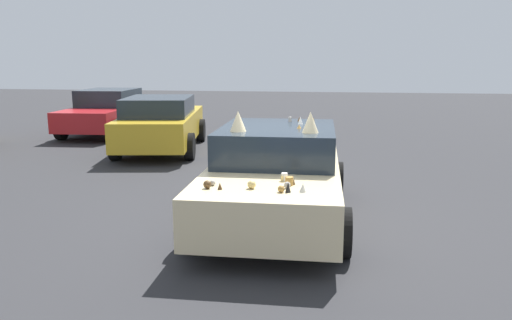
% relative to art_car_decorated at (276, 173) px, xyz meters
% --- Properties ---
extents(ground_plane, '(60.00, 60.00, 0.00)m').
position_rel_art_car_decorated_xyz_m(ground_plane, '(-0.05, -0.00, -0.70)').
color(ground_plane, '#2D2D30').
extents(art_car_decorated, '(4.46, 2.17, 1.67)m').
position_rel_art_car_decorated_xyz_m(art_car_decorated, '(0.00, 0.00, 0.00)').
color(art_car_decorated, beige).
rests_on(art_car_decorated, ground).
extents(parked_sedan_row_back_far, '(4.27, 2.16, 1.41)m').
position_rel_art_car_decorated_xyz_m(parked_sedan_row_back_far, '(7.99, 6.43, 0.01)').
color(parked_sedan_row_back_far, red).
rests_on(parked_sedan_row_back_far, ground).
extents(parked_sedan_far_right, '(4.70, 2.52, 1.43)m').
position_rel_art_car_decorated_xyz_m(parked_sedan_far_right, '(5.27, 3.63, 0.03)').
color(parked_sedan_far_right, gold).
rests_on(parked_sedan_far_right, ground).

